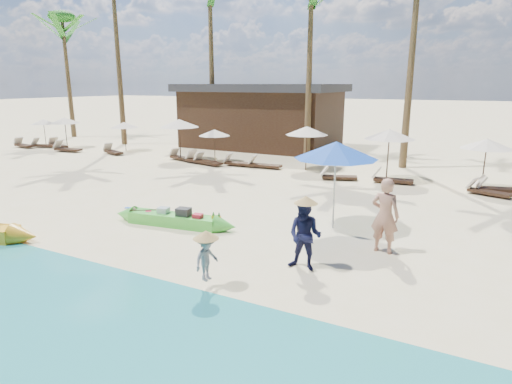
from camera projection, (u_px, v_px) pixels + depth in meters
The scene contains 33 objects.
ground at pixel (234, 247), 11.59m from camera, with size 240.00×240.00×0.00m, color beige.
wet_sand_strip at pixel (87, 343), 7.29m from camera, with size 240.00×4.50×0.01m, color tan.
green_canoe at pixel (173, 219), 13.33m from camera, with size 4.69×1.02×0.60m.
tourist at pixel (385, 216), 11.04m from camera, with size 0.73×0.48×1.99m, color #B2775F.
vendor_green at pixel (305, 236), 10.02m from camera, with size 0.82×0.64×1.69m, color #141637.
vendor_yellow at pixel (207, 258), 9.13m from camera, with size 0.65×0.37×1.01m, color gray.
blue_umbrella at pixel (336, 150), 12.57m from camera, with size 2.47×2.47×2.66m.
resort_parasol_0 at pixel (43, 122), 31.09m from camera, with size 1.76×1.76×1.82m.
lounger_0_left at pixel (23, 145), 29.73m from camera, with size 1.87×0.80×0.61m.
lounger_0_right at pixel (44, 145), 29.70m from camera, with size 1.87×1.07×0.61m.
resort_parasol_1 at pixel (65, 120), 29.25m from camera, with size 2.02×2.02×2.08m.
lounger_1_left at pixel (58, 145), 29.55m from camera, with size 1.98×1.07×0.64m.
lounger_1_right at pixel (66, 148), 27.87m from camera, with size 1.99×0.84×0.65m.
resort_parasol_2 at pixel (124, 125), 27.95m from camera, with size 1.83×1.83×1.88m.
lounger_2_left at pixel (112, 151), 26.95m from camera, with size 1.80×1.05×0.59m.
resort_parasol_3 at pixel (179, 123), 24.44m from camera, with size 2.28×2.28×2.35m.
lounger_3_left at pixel (180, 157), 24.82m from camera, with size 1.76×1.00×0.57m.
lounger_3_right at pixel (199, 160), 23.68m from camera, with size 1.96×0.88×0.64m.
resort_parasol_4 at pixel (214, 133), 23.89m from camera, with size 1.78×1.78×1.83m.
lounger_4_left at pixel (207, 161), 23.32m from camera, with size 1.84×0.90×0.60m.
lounger_4_right at pixel (238, 162), 22.97m from camera, with size 1.83×0.67×0.61m.
resort_parasol_5 at pixel (307, 131), 21.57m from camera, with size 2.17×2.17×2.23m.
lounger_5_left at pixel (263, 164), 22.43m from camera, with size 1.80×0.68×0.60m.
resort_parasol_6 at pixel (390, 134), 19.17m from camera, with size 2.27×2.27×2.34m.
lounger_6_left at pixel (337, 176), 19.68m from camera, with size 1.74×1.03×0.57m.
lounger_6_right at pixel (390, 179), 19.02m from camera, with size 1.81×0.69×0.60m.
resort_parasol_7 at pixel (487, 144), 17.50m from camera, with size 2.07×2.07×2.13m.
lounger_7_left at pixel (497, 188), 17.33m from camera, with size 1.90×0.98×0.62m.
lounger_7_right at pixel (486, 191), 16.96m from camera, with size 1.71×0.99×0.56m.
palm_0 at pixel (64, 35), 33.93m from camera, with size 2.08×2.08×9.90m.
palm_2 at pixel (210, 4), 26.98m from camera, with size 2.08×2.08×11.33m.
palm_3 at pixel (311, 3), 23.27m from camera, with size 2.08×2.08×10.52m.
pavilion_west at pixel (261, 115), 29.68m from camera, with size 10.80×6.60×4.30m.
Camera 1 is at (5.53, -9.37, 4.29)m, focal length 30.00 mm.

